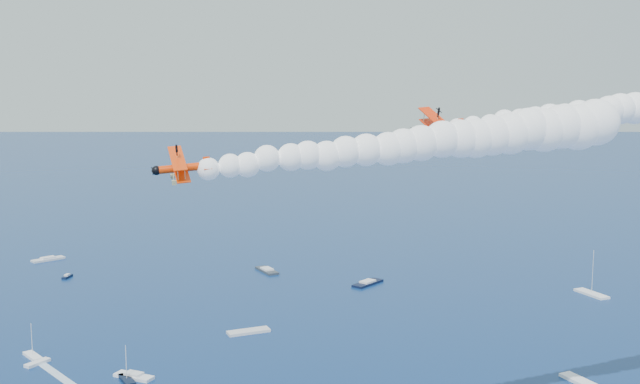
{
  "coord_description": "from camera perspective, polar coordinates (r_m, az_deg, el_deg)",
  "views": [
    {
      "loc": [
        10.72,
        -74.86,
        64.04
      ],
      "look_at": [
        6.29,
        25.42,
        49.62
      ],
      "focal_mm": 42.86,
      "sensor_mm": 36.0,
      "label": 1
    }
  ],
  "objects": [
    {
      "name": "smoke_trail_lead",
      "position": [
        126.51,
        21.14,
        5.75
      ],
      "size": [
        63.23,
        46.97,
        11.23
      ],
      "primitive_type": null,
      "rotation": [
        0.0,
        0.0,
        3.53
      ],
      "color": "white"
    },
    {
      "name": "smoke_trail_trail",
      "position": [
        101.85,
        7.01,
        3.57
      ],
      "size": [
        62.89,
        39.45,
        11.23
      ],
      "primitive_type": null,
      "rotation": [
        0.0,
        0.0,
        3.45
      ],
      "color": "white"
    },
    {
      "name": "biplane_trail",
      "position": [
        95.08,
        -10.23,
        1.78
      ],
      "size": [
        9.41,
        10.88,
        7.37
      ],
      "primitive_type": null,
      "rotation": [
        -0.28,
        0.07,
        3.45
      ],
      "color": "#FF3905"
    },
    {
      "name": "boat_wakes",
      "position": [
        200.0,
        -12.2,
        -10.68
      ],
      "size": [
        237.75,
        146.32,
        0.04
      ],
      "color": "white",
      "rests_on": "ground"
    },
    {
      "name": "biplane_lead",
      "position": [
        109.27,
        8.92,
        4.68
      ],
      "size": [
        10.79,
        12.18,
        8.54
      ],
      "primitive_type": null,
      "rotation": [
        -0.38,
        0.07,
        3.53
      ],
      "color": "#FF2C05"
    },
    {
      "name": "spectator_boats",
      "position": [
        198.37,
        -1.25,
        -10.55
      ],
      "size": [
        245.06,
        169.88,
        0.7
      ],
      "color": "#303640",
      "rests_on": "ground"
    }
  ]
}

